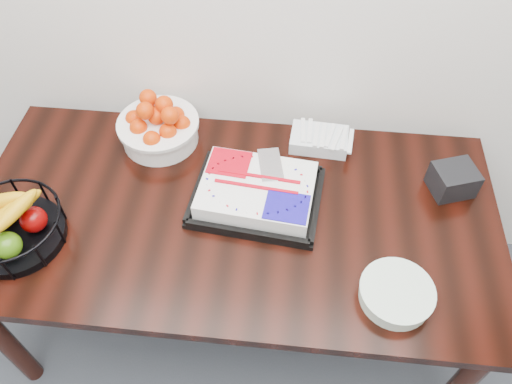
# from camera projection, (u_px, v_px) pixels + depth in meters

# --- Properties ---
(table) EXTENTS (1.80, 0.90, 0.75)m
(table) POSITION_uv_depth(u_px,v_px,m) (234.00, 226.00, 1.76)
(table) COLOR black
(table) RESTS_ON ground
(cake_tray) EXTENTS (0.46, 0.38, 0.09)m
(cake_tray) POSITION_uv_depth(u_px,v_px,m) (257.00, 192.00, 1.70)
(cake_tray) COLOR black
(cake_tray) RESTS_ON table
(tangerine_bowl) EXTENTS (0.30, 0.30, 0.19)m
(tangerine_bowl) POSITION_uv_depth(u_px,v_px,m) (158.00, 124.00, 1.85)
(tangerine_bowl) COLOR white
(tangerine_bowl) RESTS_ON table
(fruit_basket) EXTENTS (0.33, 0.33, 0.17)m
(fruit_basket) POSITION_uv_depth(u_px,v_px,m) (11.00, 226.00, 1.57)
(fruit_basket) COLOR black
(fruit_basket) RESTS_ON table
(plate_stack) EXTENTS (0.22, 0.22, 0.05)m
(plate_stack) POSITION_uv_depth(u_px,v_px,m) (396.00, 294.00, 1.47)
(plate_stack) COLOR white
(plate_stack) RESTS_ON table
(fork_bag) EXTENTS (0.22, 0.15, 0.06)m
(fork_bag) POSITION_uv_depth(u_px,v_px,m) (319.00, 139.00, 1.87)
(fork_bag) COLOR silver
(fork_bag) RESTS_ON table
(napkin_box) EXTENTS (0.17, 0.16, 0.10)m
(napkin_box) POSITION_uv_depth(u_px,v_px,m) (453.00, 180.00, 1.72)
(napkin_box) COLOR black
(napkin_box) RESTS_ON table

